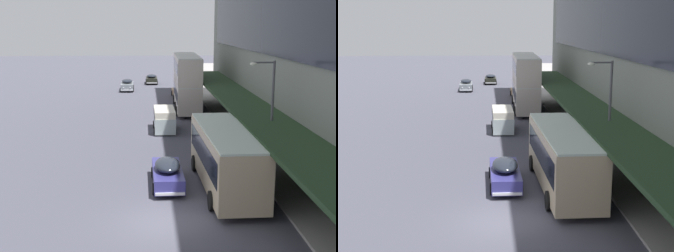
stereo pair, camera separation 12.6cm
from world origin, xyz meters
TOP-DOWN VIEW (x-y plane):
  - ground at (0.00, 0.00)m, footprint 240.00×240.00m
  - transit_bus_kerbside_front at (3.65, 4.51)m, footprint 3.04×10.07m
  - transit_bus_kerbside_rear at (3.64, 29.43)m, footprint 2.84×11.45m
  - sedan_oncoming_front at (0.45, 5.09)m, footprint 1.83×4.90m
  - sedan_far_back at (3.57, 38.53)m, footprint 2.04×4.83m
  - sedan_second_mid at (4.33, 15.97)m, footprint 2.06×4.84m
  - sedan_lead_near at (-3.38, 45.00)m, footprint 1.90×4.73m
  - sedan_trailing_mid at (0.13, 52.51)m, footprint 1.87×4.26m
  - sedan_oncoming_rear at (4.27, 45.41)m, footprint 2.10×4.37m
  - vw_van at (0.83, 19.39)m, footprint 1.93×4.56m
  - pedestrian_at_kerb at (7.68, 9.94)m, footprint 0.38×0.58m
  - street_lamp at (6.46, 6.21)m, footprint 1.50×0.28m

SIDE VIEW (x-z plane):
  - ground at x=0.00m, z-range 0.00..0.00m
  - sedan_far_back at x=3.57m, z-range 0.00..1.43m
  - sedan_second_mid at x=4.33m, z-range 0.00..1.48m
  - sedan_trailing_mid at x=0.13m, z-range 0.00..1.49m
  - sedan_oncoming_rear at x=4.27m, z-range -0.01..1.57m
  - sedan_lead_near at x=-3.38m, z-range -0.01..1.59m
  - sedan_oncoming_front at x=0.45m, z-range -0.02..1.62m
  - vw_van at x=0.83m, z-range 0.12..2.08m
  - pedestrian_at_kerb at x=7.68m, z-range 0.25..2.11m
  - transit_bus_kerbside_front at x=3.65m, z-range 0.25..3.66m
  - transit_bus_kerbside_rear at x=3.64m, z-range 0.23..6.11m
  - street_lamp at x=6.46m, z-range 0.72..7.60m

